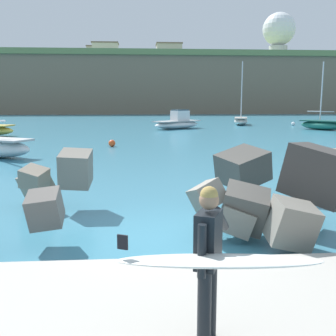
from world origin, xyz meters
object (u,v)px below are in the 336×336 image
Objects in this scene: boat_near_centre at (323,125)px; mooring_buoy_middle at (112,143)px; surfer_with_board at (209,258)px; radar_dome at (279,32)px; station_building_west at (106,52)px; station_building_east at (97,54)px; boat_near_left at (178,123)px; mooring_buoy_inner at (293,124)px; boat_mid_centre at (241,120)px; station_building_central at (169,53)px.

boat_near_centre is 23.94m from mooring_buoy_middle.
surfer_with_board is 107.07m from radar_dome.
surfer_with_board is at bearing -84.83° from station_building_west.
station_building_east reaches higher than mooring_buoy_middle.
boat_near_left is 12.99× the size of mooring_buoy_middle.
mooring_buoy_inner is at bearing -107.12° from radar_dome.
mooring_buoy_middle is (-19.62, -20.07, 0.00)m from mooring_buoy_inner.
station_building_west is at bearing 169.67° from radar_dome.
radar_dome is at bearing -11.78° from station_building_east.
boat_near_left is at bearing 70.35° from mooring_buoy_middle.
surfer_with_board is 108.97m from station_building_west.
boat_mid_centre is (-6.07, 8.77, -0.01)m from boat_near_centre.
mooring_buoy_middle is 0.08× the size of station_building_east.
mooring_buoy_inner is at bearing 67.48° from surfer_with_board.
boat_near_left is 0.80× the size of station_building_central.
surfer_with_board is 44.78m from mooring_buoy_inner.
boat_mid_centre is 16.81× the size of mooring_buoy_middle.
boat_near_centre is at bearing -82.53° from station_building_central.
mooring_buoy_inner is 28.07m from mooring_buoy_middle.
surfer_with_board is 0.29× the size of station_building_west.
boat_near_left reaches higher than mooring_buoy_middle.
boat_near_centre is (17.48, 34.49, -0.75)m from surfer_with_board.
boat_near_centre is at bearing -87.19° from mooring_buoy_inner.
mooring_buoy_middle is 88.93m from radar_dome.
boat_near_left is 0.86× the size of boat_near_centre.
mooring_buoy_inner is (-0.34, 6.86, -0.31)m from boat_near_centre.
boat_mid_centre is (8.23, 6.11, -0.10)m from boat_near_left.
mooring_buoy_middle is (-19.96, -13.21, -0.31)m from boat_near_centre.
mooring_buoy_middle is (-13.89, -21.98, -0.30)m from boat_mid_centre.
mooring_buoy_inner is at bearing -67.90° from station_building_west.
station_building_central is (4.39, 72.95, 15.32)m from boat_near_left.
mooring_buoy_inner is 1.00× the size of mooring_buoy_middle.
station_building_central is 19.71m from station_building_east.
surfer_with_board reaches higher than mooring_buoy_inner.
boat_mid_centre is 6.05m from mooring_buoy_inner.
station_building_east reaches higher than boat_near_left.
station_building_central is at bearing 86.06° from surfer_with_board.
mooring_buoy_middle is 87.97m from station_building_west.
boat_mid_centre is 26.01m from mooring_buoy_middle.
station_building_west is at bearing 110.43° from boat_near_centre.
mooring_buoy_inner is (5.73, -1.91, -0.30)m from boat_mid_centre.
station_building_east is at bearing 168.22° from radar_dome.
station_building_east is at bearing 101.98° from boat_near_left.
station_building_central is at bearing 97.93° from mooring_buoy_inner.
boat_mid_centre is at bearing 124.68° from boat_near_centre.
mooring_buoy_inner is at bearing 92.81° from boat_near_centre.
mooring_buoy_middle is at bearing -109.65° from boat_near_left.
boat_near_left is at bearing 85.09° from surfer_with_board.
station_building_west is (-7.26, 86.28, 15.60)m from mooring_buoy_middle.
surfer_with_board is at bearing -116.88° from boat_near_centre.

